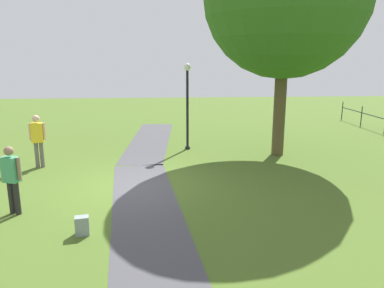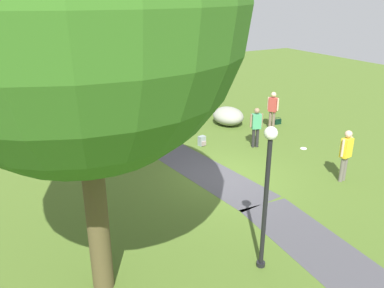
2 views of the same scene
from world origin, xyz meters
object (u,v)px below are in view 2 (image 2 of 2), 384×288
lamp_post (267,184)px  woman_with_handbag (273,108)px  backpack_by_boulder (236,114)px  passerby_on_path (346,152)px  spare_backpack_on_lawn (202,141)px  lawn_boulder (228,116)px  man_near_boulder (256,125)px  frisbee_on_grass (303,148)px  large_shade_tree (75,4)px  handbag_on_grass (278,121)px

lamp_post → woman_with_handbag: size_ratio=1.96×
backpack_by_boulder → lamp_post: bearing=148.0°
passerby_on_path → spare_backpack_on_lawn: (5.01, 2.46, -0.84)m
lawn_boulder → man_near_boulder: 3.06m
man_near_boulder → backpack_by_boulder: 3.96m
lawn_boulder → backpack_by_boulder: 1.12m
woman_with_handbag → frisbee_on_grass: woman_with_handbag is taller
large_shade_tree → backpack_by_boulder: bearing=-47.8°
passerby_on_path → backpack_by_boulder: passerby_on_path is taller
large_shade_tree → woman_with_handbag: (6.30, -9.76, -4.68)m
man_near_boulder → frisbee_on_grass: (-1.10, -1.59, -0.93)m
handbag_on_grass → passerby_on_path: bearing=159.9°
man_near_boulder → spare_backpack_on_lawn: size_ratio=4.07×
large_shade_tree → frisbee_on_grass: bearing=-68.0°
handbag_on_grass → frisbee_on_grass: (-2.92, 1.14, -0.13)m
spare_backpack_on_lawn → man_near_boulder: bearing=-123.2°
man_near_boulder → spare_backpack_on_lawn: 2.27m
passerby_on_path → frisbee_on_grass: passerby_on_path is taller
lamp_post → backpack_by_boulder: lamp_post is taller
spare_backpack_on_lawn → frisbee_on_grass: spare_backpack_on_lawn is taller
woman_with_handbag → passerby_on_path: size_ratio=0.98×
backpack_by_boulder → passerby_on_path: bearing=173.1°
lawn_boulder → spare_backpack_on_lawn: (-1.77, 2.45, -0.21)m
lawn_boulder → backpack_by_boulder: lawn_boulder is taller
lamp_post → frisbee_on_grass: lamp_post is taller
lawn_boulder → spare_backpack_on_lawn: bearing=125.8°
backpack_by_boulder → man_near_boulder: bearing=156.3°
large_shade_tree → spare_backpack_on_lawn: 10.11m
handbag_on_grass → backpack_by_boulder: 2.11m
passerby_on_path → frisbee_on_grass: bearing=-18.6°
large_shade_tree → lamp_post: 5.03m
large_shade_tree → backpack_by_boulder: (8.45, -9.31, -5.49)m
lamp_post → lawn_boulder: (8.93, -5.07, -1.69)m
lawn_boulder → frisbee_on_grass: lawn_boulder is taller
lamp_post → woman_with_handbag: bearing=-40.9°
man_near_boulder → backpack_by_boulder: (3.57, -1.56, -0.75)m
spare_backpack_on_lawn → backpack_by_boulder: bearing=-54.5°
handbag_on_grass → backpack_by_boulder: bearing=33.6°
lamp_post → lawn_boulder: lamp_post is taller
lawn_boulder → frisbee_on_grass: size_ratio=6.97×
large_shade_tree → handbag_on_grass: large_shade_tree is taller
lamp_post → handbag_on_grass: lamp_post is taller
backpack_by_boulder → frisbee_on_grass: (-4.67, -0.02, -0.18)m
lamp_post → frisbee_on_grass: size_ratio=13.19×
lawn_boulder → passerby_on_path: 6.81m
man_near_boulder → backpack_by_boulder: bearing=-23.7°
handbag_on_grass → spare_backpack_on_lawn: spare_backpack_on_lawn is taller
man_near_boulder → backpack_by_boulder: size_ratio=4.07×
passerby_on_path → backpack_by_boulder: (7.40, -0.90, -0.84)m
woman_with_handbag → spare_backpack_on_lawn: 3.90m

